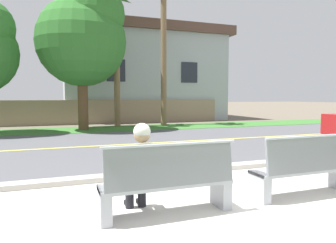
{
  "coord_description": "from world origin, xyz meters",
  "views": [
    {
      "loc": [
        -2.49,
        -3.33,
        1.59
      ],
      "look_at": [
        -0.06,
        3.42,
        1.0
      ],
      "focal_mm": 32.4,
      "sensor_mm": 36.0,
      "label": 1
    }
  ],
  "objects_px": {
    "bench_left": "(168,183)",
    "shade_tree_centre": "(85,35)",
    "seated_person_olive": "(140,166)",
    "palm_tree_short": "(116,10)",
    "bench_right": "(306,169)"
  },
  "relations": [
    {
      "from": "bench_left",
      "to": "shade_tree_centre",
      "type": "height_order",
      "value": "shade_tree_centre"
    },
    {
      "from": "seated_person_olive",
      "to": "shade_tree_centre",
      "type": "relative_size",
      "value": 0.18
    },
    {
      "from": "palm_tree_short",
      "to": "bench_left",
      "type": "bearing_deg",
      "value": -97.35
    },
    {
      "from": "bench_left",
      "to": "seated_person_olive",
      "type": "bearing_deg",
      "value": 152.87
    },
    {
      "from": "bench_left",
      "to": "palm_tree_short",
      "type": "distance_m",
      "value": 13.69
    },
    {
      "from": "bench_left",
      "to": "shade_tree_centre",
      "type": "xyz_separation_m",
      "value": [
        -0.12,
        11.15,
        3.99
      ]
    },
    {
      "from": "bench_right",
      "to": "seated_person_olive",
      "type": "xyz_separation_m",
      "value": [
        -2.65,
        0.17,
        0.22
      ]
    },
    {
      "from": "bench_right",
      "to": "palm_tree_short",
      "type": "height_order",
      "value": "palm_tree_short"
    },
    {
      "from": "seated_person_olive",
      "to": "shade_tree_centre",
      "type": "height_order",
      "value": "shade_tree_centre"
    },
    {
      "from": "shade_tree_centre",
      "to": "palm_tree_short",
      "type": "distance_m",
      "value": 2.66
    },
    {
      "from": "bench_left",
      "to": "bench_right",
      "type": "bearing_deg",
      "value": 0.0
    },
    {
      "from": "palm_tree_short",
      "to": "bench_right",
      "type": "bearing_deg",
      "value": -86.68
    },
    {
      "from": "bench_left",
      "to": "seated_person_olive",
      "type": "xyz_separation_m",
      "value": [
        -0.33,
        0.17,
        0.22
      ]
    },
    {
      "from": "seated_person_olive",
      "to": "shade_tree_centre",
      "type": "distance_m",
      "value": 11.61
    },
    {
      "from": "bench_left",
      "to": "shade_tree_centre",
      "type": "distance_m",
      "value": 11.84
    }
  ]
}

